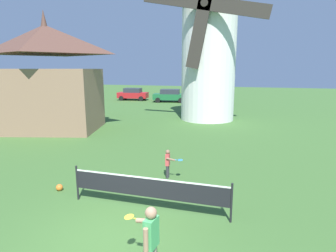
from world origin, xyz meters
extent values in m
plane|color=#3D662D|center=(0.00, 0.00, 0.00)|extent=(120.00, 120.00, 0.00)
cylinder|color=white|center=(-0.31, 16.84, 4.51)|extent=(4.16, 4.16, 9.02)
cylinder|color=#28231E|center=(-0.31, 14.51, 8.30)|extent=(0.50, 0.60, 0.50)
cube|color=#332D28|center=(-0.31, 14.36, 8.30)|extent=(8.65, 0.12, 2.48)
cube|color=#332D28|center=(-0.31, 14.36, 8.30)|extent=(2.48, 0.12, 8.65)
cylinder|color=black|center=(-1.98, 1.55, 0.55)|extent=(0.06, 0.06, 1.10)
cylinder|color=black|center=(2.67, 1.55, 0.55)|extent=(0.06, 0.06, 1.10)
cube|color=black|center=(0.35, 1.55, 0.68)|extent=(4.61, 0.01, 0.55)
cube|color=white|center=(0.35, 1.55, 0.97)|extent=(4.61, 0.02, 0.04)
cube|color=#4CB266|center=(1.35, -0.95, 0.97)|extent=(0.22, 0.35, 0.60)
sphere|color=tan|center=(1.35, -0.95, 1.38)|extent=(0.22, 0.22, 0.22)
cylinder|color=tan|center=(1.32, -1.16, 0.95)|extent=(0.10, 0.10, 0.45)
cylinder|color=tan|center=(1.18, -0.73, 1.06)|extent=(0.47, 0.16, 0.17)
cylinder|color=yellow|center=(1.00, -0.71, 1.06)|extent=(0.22, 0.05, 0.04)
ellipsoid|color=yellow|center=(0.78, -0.68, 1.06)|extent=(0.21, 0.26, 0.03)
cylinder|color=#333338|center=(0.18, 4.11, 0.24)|extent=(0.10, 0.10, 0.49)
cylinder|color=#333338|center=(0.19, 3.97, 0.24)|extent=(0.10, 0.10, 0.49)
cube|color=#DB4C4C|center=(0.19, 4.04, 0.71)|extent=(0.15, 0.25, 0.43)
sphere|color=#89664C|center=(0.19, 4.04, 1.00)|extent=(0.16, 0.16, 0.16)
cylinder|color=#89664C|center=(0.18, 4.20, 0.69)|extent=(0.07, 0.07, 0.33)
cylinder|color=#89664C|center=(0.35, 3.92, 0.77)|extent=(0.34, 0.09, 0.12)
cylinder|color=#338CCC|center=(0.48, 3.93, 0.77)|extent=(0.22, 0.04, 0.04)
ellipsoid|color=#338CCC|center=(0.70, 3.94, 0.77)|extent=(0.20, 0.25, 0.03)
sphere|color=orange|center=(-2.96, 1.93, 0.11)|extent=(0.22, 0.22, 0.22)
cube|color=red|center=(-11.70, 28.16, 0.65)|extent=(4.00, 2.15, 0.70)
cube|color=#2D333D|center=(-11.70, 28.16, 1.28)|extent=(2.31, 1.74, 0.56)
cylinder|color=black|center=(-10.52, 29.16, 0.30)|extent=(0.62, 0.25, 0.60)
cylinder|color=black|center=(-10.31, 27.47, 0.30)|extent=(0.62, 0.25, 0.60)
cylinder|color=black|center=(-13.10, 28.85, 0.30)|extent=(0.62, 0.25, 0.60)
cylinder|color=black|center=(-12.89, 27.16, 0.30)|extent=(0.62, 0.25, 0.60)
cube|color=#1E6638|center=(-6.47, 27.48, 0.65)|extent=(4.28, 2.31, 0.70)
cube|color=#2D333D|center=(-6.47, 27.48, 1.28)|extent=(2.48, 1.83, 0.56)
cylinder|color=black|center=(-5.24, 28.53, 0.30)|extent=(0.62, 0.27, 0.60)
cylinder|color=black|center=(-4.98, 26.85, 0.30)|extent=(0.62, 0.27, 0.60)
cylinder|color=black|center=(-7.97, 28.10, 0.30)|extent=(0.62, 0.27, 0.60)
cylinder|color=black|center=(-7.71, 26.42, 0.30)|extent=(0.62, 0.27, 0.60)
cube|color=#1E232D|center=(-1.26, 27.62, 0.65)|extent=(4.04, 1.91, 0.70)
cube|color=#2D333D|center=(-1.26, 27.62, 1.28)|extent=(2.29, 1.61, 0.56)
cylinder|color=black|center=(0.04, 28.54, 0.30)|extent=(0.61, 0.21, 0.60)
cylinder|color=black|center=(0.13, 26.84, 0.30)|extent=(0.61, 0.21, 0.60)
cylinder|color=black|center=(-2.65, 28.39, 0.30)|extent=(0.61, 0.21, 0.60)
cylinder|color=black|center=(-2.56, 26.70, 0.30)|extent=(0.61, 0.21, 0.60)
cube|color=#937056|center=(-9.62, 9.96, 2.00)|extent=(6.93, 5.80, 4.00)
pyramid|color=brown|center=(-9.62, 9.96, 5.80)|extent=(7.28, 6.09, 1.80)
cone|color=brown|center=(-9.62, 9.96, 6.70)|extent=(0.70, 0.70, 1.80)
camera|label=1|loc=(3.00, -5.39, 3.99)|focal=29.86mm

